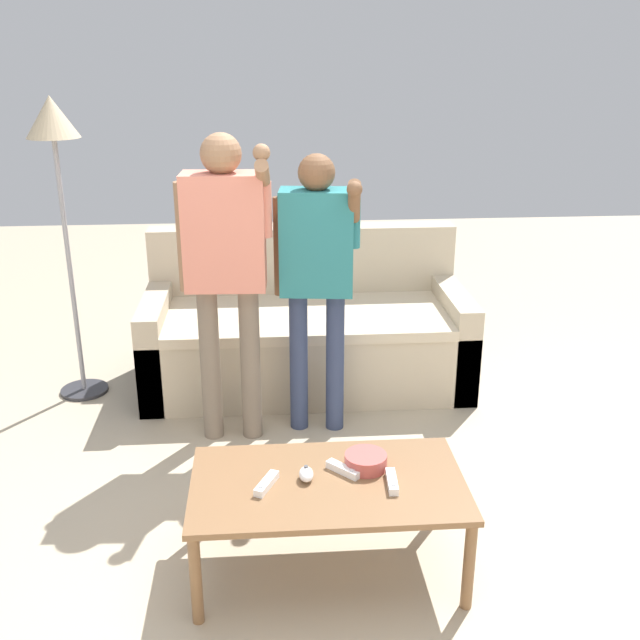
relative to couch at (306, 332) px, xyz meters
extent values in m
plane|color=tan|center=(-0.05, -1.61, -0.30)|extent=(12.00, 12.00, 0.00)
cube|color=#B7A88E|center=(0.00, -0.05, -0.09)|extent=(1.93, 0.90, 0.42)
cube|color=#C6B59A|center=(0.00, -0.12, 0.15)|extent=(1.65, 0.78, 0.06)
cube|color=#B7A88E|center=(0.00, 0.31, 0.36)|extent=(1.93, 0.18, 0.48)
cube|color=#B7A88E|center=(-0.90, -0.05, -0.01)|extent=(0.14, 0.90, 0.58)
cube|color=#B7A88E|center=(0.90, -0.05, -0.01)|extent=(0.14, 0.90, 0.58)
cube|color=brown|center=(-0.02, -1.82, 0.08)|extent=(1.06, 0.60, 0.03)
cylinder|color=brown|center=(-0.52, -2.09, -0.12)|extent=(0.04, 0.04, 0.37)
cylinder|color=brown|center=(0.47, -2.09, -0.12)|extent=(0.04, 0.04, 0.37)
cylinder|color=brown|center=(-0.52, -1.55, -0.12)|extent=(0.04, 0.04, 0.37)
cylinder|color=brown|center=(0.47, -1.55, -0.12)|extent=(0.04, 0.04, 0.37)
cylinder|color=#B24C47|center=(0.14, -1.73, 0.12)|extent=(0.17, 0.17, 0.06)
ellipsoid|color=white|center=(-0.10, -1.80, 0.12)|extent=(0.06, 0.09, 0.05)
cylinder|color=#4C4C51|center=(-0.10, -1.79, 0.14)|extent=(0.02, 0.02, 0.01)
cylinder|color=#2D2D33|center=(-1.35, -0.11, -0.29)|extent=(0.28, 0.28, 0.02)
cylinder|color=gray|center=(-1.35, -0.11, 0.46)|extent=(0.03, 0.03, 1.48)
cone|color=#C1AD89|center=(-1.35, -0.11, 1.31)|extent=(0.29, 0.29, 0.22)
cylinder|color=#2D3856|center=(-0.08, -0.64, 0.08)|extent=(0.10, 0.10, 0.77)
cylinder|color=#2D3856|center=(0.12, -0.66, 0.08)|extent=(0.10, 0.10, 0.77)
cube|color=#28757A|center=(0.02, -0.65, 0.74)|extent=(0.39, 0.23, 0.53)
sphere|color=brown|center=(0.02, -0.65, 1.09)|extent=(0.18, 0.18, 0.18)
cylinder|color=brown|center=(-0.16, -0.63, 0.71)|extent=(0.07, 0.07, 0.50)
cylinder|color=#28757A|center=(0.20, -0.67, 0.84)|extent=(0.07, 0.07, 0.25)
cylinder|color=brown|center=(0.19, -0.77, 0.97)|extent=(0.08, 0.21, 0.24)
sphere|color=brown|center=(0.18, -0.87, 1.04)|extent=(0.07, 0.07, 0.07)
cylinder|color=#756656|center=(-0.54, -0.70, 0.11)|extent=(0.10, 0.10, 0.83)
cylinder|color=#756656|center=(-0.33, -0.71, 0.11)|extent=(0.10, 0.10, 0.83)
cube|color=#DB7F6B|center=(-0.43, -0.71, 0.81)|extent=(0.40, 0.23, 0.57)
sphere|color=#936B4C|center=(-0.43, -0.71, 1.19)|extent=(0.20, 0.20, 0.20)
cylinder|color=#936B4C|center=(-0.63, -0.70, 0.79)|extent=(0.07, 0.07, 0.54)
cylinder|color=#DB7F6B|center=(-0.24, -0.72, 0.92)|extent=(0.07, 0.07, 0.27)
cylinder|color=#936B4C|center=(-0.24, -0.79, 1.09)|extent=(0.08, 0.27, 0.19)
sphere|color=#936B4C|center=(-0.24, -0.85, 1.21)|extent=(0.08, 0.08, 0.08)
cube|color=white|center=(0.04, -1.76, 0.11)|extent=(0.13, 0.13, 0.03)
cylinder|color=silver|center=(0.02, -1.74, 0.13)|extent=(0.01, 0.01, 0.00)
cube|color=silver|center=(0.08, -1.80, 0.13)|extent=(0.02, 0.02, 0.00)
cube|color=white|center=(0.22, -1.86, 0.11)|extent=(0.05, 0.16, 0.03)
cylinder|color=silver|center=(0.22, -1.84, 0.13)|extent=(0.01, 0.01, 0.00)
cube|color=silver|center=(0.22, -1.91, 0.13)|extent=(0.02, 0.02, 0.00)
cube|color=white|center=(-0.26, -1.84, 0.11)|extent=(0.10, 0.16, 0.03)
cylinder|color=silver|center=(-0.24, -1.82, 0.13)|extent=(0.01, 0.01, 0.00)
cube|color=silver|center=(-0.28, -1.88, 0.13)|extent=(0.02, 0.02, 0.00)
camera|label=1|loc=(-0.24, -4.28, 1.67)|focal=41.80mm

